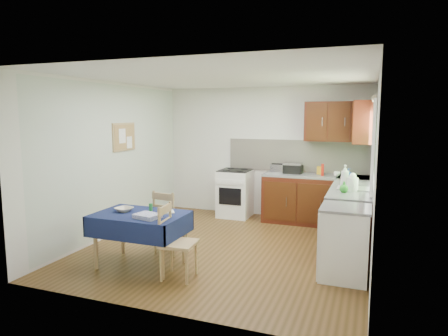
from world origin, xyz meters
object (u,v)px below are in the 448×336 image
at_px(chair_far, 169,220).
at_px(dish_rack, 354,188).
at_px(sandwich_press, 293,168).
at_px(kettle, 353,183).
at_px(toaster, 277,169).
at_px(dining_table, 140,221).
at_px(chair_near, 175,239).

distance_m(chair_far, dish_rack, 2.72).
distance_m(sandwich_press, kettle, 1.80).
distance_m(chair_far, toaster, 2.52).
distance_m(dining_table, chair_near, 0.64).
height_order(chair_far, kettle, kettle).
height_order(dining_table, dish_rack, dish_rack).
relative_size(toaster, kettle, 0.92).
bearing_deg(chair_near, dining_table, 67.83).
height_order(chair_near, toaster, toaster).
distance_m(toaster, dish_rack, 1.84).
bearing_deg(dish_rack, sandwich_press, 117.53).
bearing_deg(sandwich_press, chair_far, -113.75).
xyz_separation_m(chair_far, dish_rack, (2.46, 1.05, 0.45)).
bearing_deg(toaster, chair_far, -117.47).
bearing_deg(chair_far, dish_rack, -149.29).
bearing_deg(chair_near, toaster, -15.67).
bearing_deg(chair_far, kettle, -152.00).
relative_size(chair_far, chair_near, 1.00).
xyz_separation_m(toaster, sandwich_press, (0.28, 0.09, 0.01)).
relative_size(dining_table, chair_near, 1.29).
xyz_separation_m(sandwich_press, kettle, (1.11, -1.42, 0.02)).
bearing_deg(dish_rack, chair_near, -151.00).
xyz_separation_m(chair_far, kettle, (2.45, 0.91, 0.53)).
bearing_deg(chair_far, dining_table, 88.36).
relative_size(dining_table, toaster, 4.90).
bearing_deg(dish_rack, chair_far, -170.92).
distance_m(chair_near, sandwich_press, 3.26).
bearing_deg(toaster, dish_rack, -42.25).
distance_m(chair_far, chair_near, 0.93).
bearing_deg(sandwich_press, kettle, -45.81).
relative_size(dining_table, kettle, 4.49).
height_order(toaster, sandwich_press, sandwich_press).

